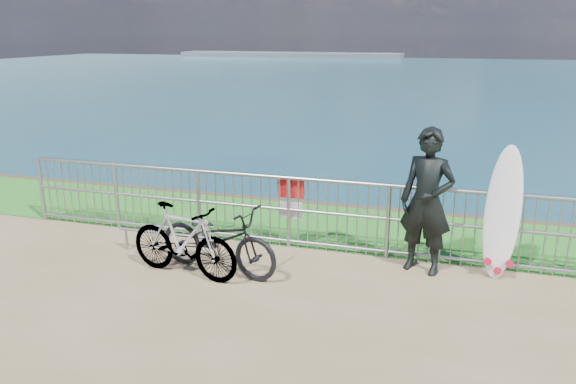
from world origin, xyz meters
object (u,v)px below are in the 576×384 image
(surfer, at_px, (427,202))
(bicycle_near, at_px, (218,239))
(bicycle_far, at_px, (183,241))
(surfboard, at_px, (502,217))

(surfer, distance_m, bicycle_near, 2.88)
(surfer, distance_m, bicycle_far, 3.32)
(surfboard, distance_m, bicycle_near, 3.83)
(bicycle_far, bearing_deg, surfboard, -62.91)
(surfboard, xyz_separation_m, bicycle_far, (-4.07, -1.26, -0.32))
(surfboard, bearing_deg, surfer, -171.20)
(surfboard, relative_size, bicycle_far, 1.07)
(bicycle_near, bearing_deg, surfboard, -63.63)
(surfer, relative_size, bicycle_near, 1.09)
(bicycle_near, xyz_separation_m, bicycle_far, (-0.39, -0.25, 0.02))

